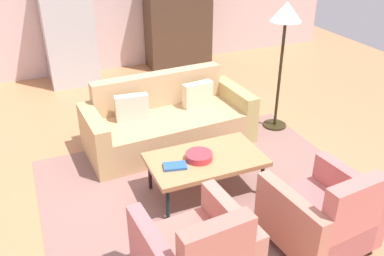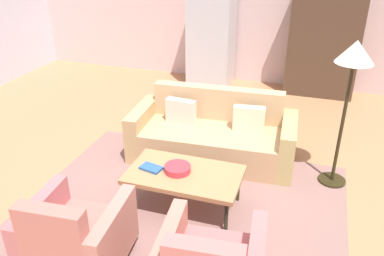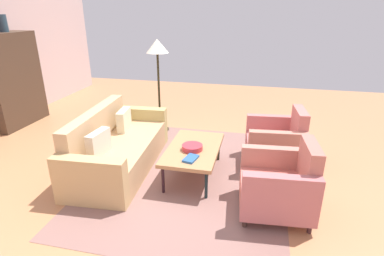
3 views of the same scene
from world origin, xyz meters
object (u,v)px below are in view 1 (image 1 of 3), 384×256
at_px(couch, 167,122).
at_px(floor_lamp, 285,24).
at_px(cabinet, 178,18).
at_px(coffee_table, 206,161).
at_px(book_stack, 175,166).
at_px(armchair_right, 324,217).
at_px(fruit_bowl, 199,156).
at_px(refrigerator, 68,29).

bearing_deg(couch, floor_lamp, 169.74).
height_order(couch, cabinet, cabinet).
xyz_separation_m(coffee_table, book_stack, (-0.36, -0.04, 0.05)).
relative_size(armchair_right, cabinet, 0.49).
bearing_deg(cabinet, coffee_table, -107.28).
distance_m(coffee_table, floor_lamp, 2.11).
bearing_deg(fruit_bowl, couch, 86.56).
relative_size(fruit_bowl, cabinet, 0.16).
relative_size(cabinet, floor_lamp, 1.05).
height_order(coffee_table, book_stack, book_stack).
bearing_deg(armchair_right, refrigerator, 100.03).
relative_size(cabinet, refrigerator, 0.97).
distance_m(couch, fruit_bowl, 1.20).
xyz_separation_m(couch, coffee_table, (0.01, -1.19, 0.11)).
bearing_deg(cabinet, couch, -114.07).
bearing_deg(cabinet, armchair_right, -96.93).
bearing_deg(coffee_table, book_stack, -172.96).
relative_size(fruit_bowl, refrigerator, 0.15).
distance_m(couch, armchair_right, 2.43).
distance_m(fruit_bowl, book_stack, 0.29).
xyz_separation_m(fruit_bowl, book_stack, (-0.28, -0.04, -0.02)).
bearing_deg(couch, book_stack, 70.45).
distance_m(coffee_table, armchair_right, 1.32).
height_order(book_stack, floor_lamp, floor_lamp).
distance_m(couch, book_stack, 1.29).
bearing_deg(cabinet, refrigerator, -177.03).
bearing_deg(armchair_right, cabinet, 77.54).
relative_size(coffee_table, cabinet, 0.67).
distance_m(coffee_table, fruit_bowl, 0.10).
bearing_deg(refrigerator, couch, -73.57).
distance_m(coffee_table, refrigerator, 3.96).
relative_size(coffee_table, floor_lamp, 0.70).
bearing_deg(fruit_bowl, coffee_table, -0.00).
relative_size(coffee_table, book_stack, 4.69).
xyz_separation_m(coffee_table, floor_lamp, (1.53, 1.00, 1.05)).
distance_m(armchair_right, refrigerator, 5.23).
height_order(cabinet, floor_lamp, cabinet).
xyz_separation_m(cabinet, floor_lamp, (0.30, -2.94, 0.54)).
bearing_deg(couch, fruit_bowl, 83.11).
height_order(coffee_table, fruit_bowl, fruit_bowl).
bearing_deg(book_stack, armchair_right, -49.23).
xyz_separation_m(couch, cabinet, (1.23, 2.76, 0.61)).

